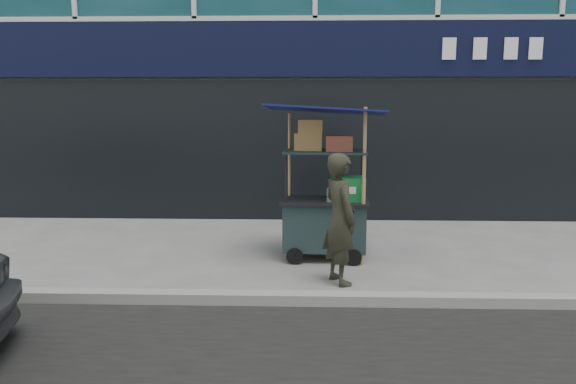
{
  "coord_description": "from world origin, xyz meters",
  "views": [
    {
      "loc": [
        -0.13,
        -5.71,
        2.1
      ],
      "look_at": [
        -0.36,
        1.2,
        0.94
      ],
      "focal_mm": 35.0,
      "sensor_mm": 36.0,
      "label": 1
    }
  ],
  "objects": [
    {
      "name": "vendor_man",
      "position": [
        0.25,
        0.51,
        0.75
      ],
      "size": [
        0.55,
        0.65,
        1.5
      ],
      "primitive_type": "imported",
      "rotation": [
        0.0,
        0.0,
        2.0
      ],
      "color": "#26271D",
      "rests_on": "ground"
    },
    {
      "name": "curb",
      "position": [
        0.0,
        -0.2,
        0.06
      ],
      "size": [
        80.0,
        0.18,
        0.12
      ],
      "primitive_type": "cube",
      "color": "gray",
      "rests_on": "ground"
    },
    {
      "name": "ground",
      "position": [
        0.0,
        0.0,
        0.0
      ],
      "size": [
        80.0,
        80.0,
        0.0
      ],
      "primitive_type": "plane",
      "color": "#5F5F5B",
      "rests_on": "ground"
    },
    {
      "name": "vendor_cart",
      "position": [
        0.13,
        1.51,
        0.71
      ],
      "size": [
        1.55,
        1.13,
        2.04
      ],
      "rotation": [
        0.0,
        0.0,
        -0.05
      ],
      "color": "black",
      "rests_on": "ground"
    }
  ]
}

